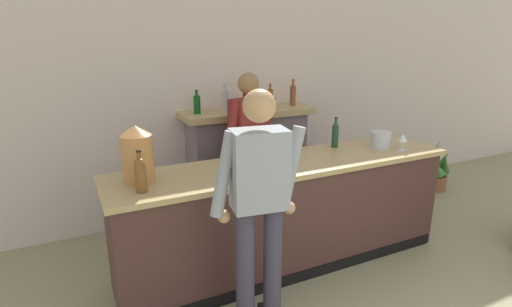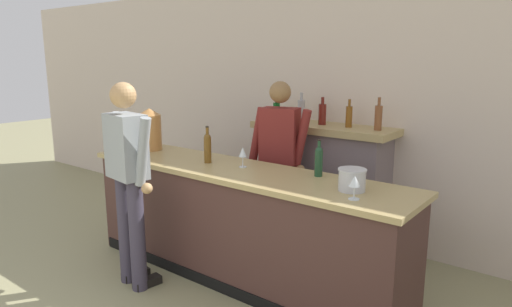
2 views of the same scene
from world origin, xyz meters
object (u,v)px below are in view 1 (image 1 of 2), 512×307
Objects in this scene: wine_glass_front_left at (282,146)px; wine_bottle_merlot_tall at (335,134)px; wine_bottle_rose_blush at (248,150)px; wine_glass_mid_counter at (403,139)px; potted_plant_corner at (435,170)px; ice_bucket_steel at (381,139)px; fireplace_stone at (247,161)px; person_customer at (259,206)px; copper_dispenser at (137,154)px; wine_bottle_chardonnay_pale at (140,173)px; person_bartender at (249,149)px.

wine_bottle_merlot_tall is at bearing 11.45° from wine_glass_front_left.
wine_bottle_rose_blush is 2.04× the size of wine_glass_mid_counter.
potted_plant_corner is 3.27× the size of ice_bucket_steel.
wine_glass_front_left is (0.36, 0.06, -0.02)m from wine_bottle_rose_blush.
fireplace_stone is at bearing 126.71° from wine_glass_mid_counter.
copper_dispenser is at bearing 130.11° from person_customer.
wine_glass_mid_counter is at bearing -151.10° from potted_plant_corner.
copper_dispenser is 2.43× the size of wine_glass_front_left.
wine_glass_mid_counter is (2.44, -0.02, -0.02)m from wine_bottle_chardonnay_pale.
person_customer is at bearing -38.51° from wine_bottle_chardonnay_pale.
person_bartender is (-0.21, -0.49, 0.30)m from fireplace_stone.
wine_bottle_chardonnay_pale reaches higher than potted_plant_corner.
copper_dispenser is 0.24m from wine_bottle_chardonnay_pale.
copper_dispenser is at bearing 174.15° from wine_glass_mid_counter.
fireplace_stone is 2.72m from potted_plant_corner.
person_customer is 5.19× the size of wine_bottle_rose_blush.
person_bartender reaches higher than potted_plant_corner.
ice_bucket_steel is at bearing -157.43° from potted_plant_corner.
wine_bottle_rose_blush is at bearing -167.22° from potted_plant_corner.
wine_bottle_rose_blush is at bearing -169.13° from wine_bottle_merlot_tall.
wine_bottle_merlot_tall reaches higher than wine_glass_mid_counter.
potted_plant_corner is 0.39× the size of person_bartender.
ice_bucket_steel is (1.11, -0.68, 0.13)m from person_bartender.
wine_glass_front_left is (-0.17, -1.10, 0.48)m from fireplace_stone.
wine_bottle_chardonnay_pale is (-4.09, -0.89, 0.86)m from potted_plant_corner.
copper_dispenser is (-4.07, -0.66, 0.94)m from potted_plant_corner.
person_customer is at bearing -145.13° from wine_bottle_merlot_tall.
person_bartender is (-2.87, -0.05, 0.68)m from potted_plant_corner.
wine_bottle_merlot_tall is 0.90× the size of wine_bottle_rose_blush.
ice_bucket_steel is 1.08m from wine_glass_front_left.
wine_glass_front_left is (-1.07, 0.07, 0.04)m from ice_bucket_steel.
fireplace_stone reaches higher than wine_bottle_rose_blush.
wine_glass_front_left is (-1.18, 0.25, 0.01)m from wine_glass_mid_counter.
person_customer is 0.98m from wine_glass_front_left.
person_bartender reaches higher than wine_bottle_rose_blush.
person_bartender reaches higher than wine_glass_mid_counter.
wine_glass_mid_counter is (0.11, -0.18, 0.04)m from ice_bucket_steel.
wine_glass_front_left is at bearing 10.29° from wine_bottle_chardonnay_pale.
wine_bottle_merlot_tall reaches higher than wine_glass_front_left.
person_bartender is at bearing -112.95° from fireplace_stone.
copper_dispenser reaches higher than wine_bottle_chardonnay_pale.
wine_bottle_rose_blush is (0.24, 0.69, 0.18)m from person_customer.
copper_dispenser reaches higher than wine_bottle_rose_blush.
wine_glass_front_left is at bearing 9.77° from wine_bottle_rose_blush.
copper_dispenser is at bearing -153.06° from person_bartender.
fireplace_stone is 1.54m from ice_bucket_steel.
wine_bottle_merlot_tall is (-0.40, 0.21, 0.05)m from ice_bucket_steel.
person_customer is 1.86m from wine_glass_mid_counter.
wine_glass_mid_counter is (1.54, -0.19, -0.03)m from wine_bottle_rose_blush.
person_bartender is at bearing -178.94° from potted_plant_corner.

